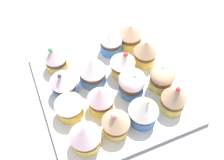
{
  "coord_description": "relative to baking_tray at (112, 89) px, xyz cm",
  "views": [
    {
      "loc": [
        -30.13,
        12.3,
        52.62
      ],
      "look_at": [
        0.0,
        0.0,
        4.2
      ],
      "focal_mm": 42.08,
      "sensor_mm": 36.0,
      "label": 1
    }
  ],
  "objects": [
    {
      "name": "cupcake_0",
      "position": [
        -9.74,
        -10.0,
        4.48
      ],
      "size": [
        5.41,
        5.41,
        7.99
      ],
      "color": "#EFC651",
      "rests_on": "baking_tray"
    },
    {
      "name": "cupcake_13",
      "position": [
        2.93,
        10.19,
        4.28
      ],
      "size": [
        5.98,
        5.98,
        7.45
      ],
      "color": "#477AC6",
      "rests_on": "baking_tray"
    },
    {
      "name": "cupcake_4",
      "position": [
        -9.84,
        -2.93,
        4.54
      ],
      "size": [
        6.26,
        6.26,
        7.9
      ],
      "color": "#477AC6",
      "rests_on": "baking_tray"
    },
    {
      "name": "cupcake_3",
      "position": [
        10.76,
        -9.32,
        3.82
      ],
      "size": [
        5.97,
        5.97,
        6.4
      ],
      "color": "#EFC651",
      "rests_on": "baking_tray"
    },
    {
      "name": "cupcake_7",
      "position": [
        10.38,
        -4.0,
        4.29
      ],
      "size": [
        5.44,
        5.44,
        7.35
      ],
      "color": "#477AC6",
      "rests_on": "baking_tray"
    },
    {
      "name": "cupcake_6",
      "position": [
        2.89,
        -3.81,
        4.47
      ],
      "size": [
        5.78,
        5.78,
        7.76
      ],
      "color": "#EFC651",
      "rests_on": "baking_tray"
    },
    {
      "name": "cupcake_2",
      "position": [
        3.87,
        -10.08,
        4.44
      ],
      "size": [
        5.57,
        5.57,
        7.43
      ],
      "color": "#EFC651",
      "rests_on": "baking_tray"
    },
    {
      "name": "cupcake_14",
      "position": [
        10.4,
        10.04,
        3.94
      ],
      "size": [
        5.42,
        5.42,
        6.94
      ],
      "color": "#EFC651",
      "rests_on": "baking_tray"
    },
    {
      "name": "cupcake_11",
      "position": [
        -10.5,
        9.84,
        4.46
      ],
      "size": [
        6.21,
        6.21,
        7.55
      ],
      "color": "#EFC651",
      "rests_on": "baking_tray"
    },
    {
      "name": "cupcake_5",
      "position": [
        -2.72,
        -3.57,
        4.06
      ],
      "size": [
        6.01,
        6.01,
        6.96
      ],
      "color": "#477AC6",
      "rests_on": "baking_tray"
    },
    {
      "name": "cupcake_8",
      "position": [
        -10.05,
        3.27,
        4.08
      ],
      "size": [
        5.77,
        5.77,
        7.1
      ],
      "color": "#EFC651",
      "rests_on": "baking_tray"
    },
    {
      "name": "cupcake_1",
      "position": [
        -3.87,
        -10.36,
        3.86
      ],
      "size": [
        5.57,
        5.57,
        6.49
      ],
      "color": "#EFC651",
      "rests_on": "baking_tray"
    },
    {
      "name": "cupcake_12",
      "position": [
        -2.74,
        10.76,
        4.2
      ],
      "size": [
        6.09,
        6.09,
        6.96
      ],
      "color": "#EFC651",
      "rests_on": "baking_tray"
    },
    {
      "name": "ground_plane",
      "position": [
        0.0,
        0.0,
        -2.1
      ],
      "size": [
        180.0,
        180.0,
        3.0
      ],
      "primitive_type": "cube",
      "color": "#9E9EA3"
    },
    {
      "name": "baking_tray",
      "position": [
        0.0,
        0.0,
        0.0
      ],
      "size": [
        32.2,
        32.2,
        1.2
      ],
      "color": "silver",
      "rests_on": "ground_plane"
    },
    {
      "name": "cupcake_10",
      "position": [
        3.49,
        3.3,
        4.61
      ],
      "size": [
        6.17,
        6.17,
        7.98
      ],
      "color": "#477AC6",
      "rests_on": "baking_tray"
    },
    {
      "name": "cupcake_9",
      "position": [
        -3.84,
        4.12,
        4.38
      ],
      "size": [
        5.67,
        5.67,
        7.38
      ],
      "color": "#EFC651",
      "rests_on": "baking_tray"
    }
  ]
}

